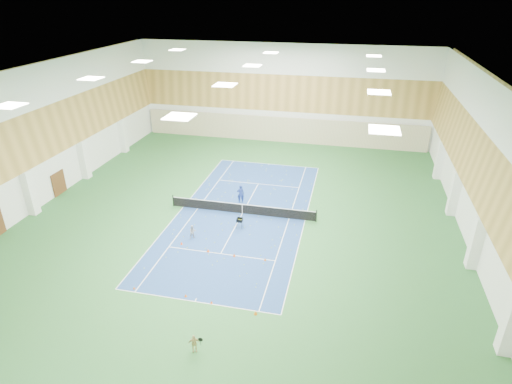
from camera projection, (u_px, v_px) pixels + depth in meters
The scene contains 21 objects.
ground at pixel (242, 214), 37.25m from camera, with size 40.00×40.00×0.00m, color #2A622D.
room_shell at pixel (241, 149), 34.66m from camera, with size 36.00×40.00×12.00m, color white, non-canonical shape.
wood_cladding at pixel (241, 125), 33.80m from camera, with size 36.00×40.00×8.00m, color #B88D44, non-canonical shape.
ceiling_light_grid at pixel (240, 74), 32.10m from camera, with size 21.40×25.40×0.06m, color white, non-canonical shape.
court_surface at pixel (242, 214), 37.25m from camera, with size 10.97×23.77×0.01m, color navy.
tennis_balls_scatter at pixel (242, 213), 37.23m from camera, with size 10.57×22.77×0.07m, color #B7D925, non-canonical shape.
tennis_net at pixel (242, 208), 37.02m from camera, with size 12.80×0.10×1.10m, color black, non-canonical shape.
back_curtain at pixel (281, 130), 53.92m from camera, with size 35.40×0.16×3.20m, color #C6B793.
door_left_b at pixel (59, 183), 40.38m from camera, with size 0.08×1.80×2.20m, color #593319.
coach at pixel (241, 194), 38.82m from camera, with size 0.64×0.42×1.75m, color navy.
child_court at pixel (193, 232), 33.37m from camera, with size 0.55×0.43×1.13m, color #9B9BA4.
child_apron at pixel (194, 343), 22.94m from camera, with size 0.65×0.27×1.10m, color tan.
ball_cart at pixel (240, 223), 34.89m from camera, with size 0.50×0.50×0.86m, color black, non-canonical shape.
cone_svc_a at pixel (181, 243), 32.75m from camera, with size 0.20×0.20×0.21m, color #FD420D.
cone_svc_b at pixel (208, 250), 31.82m from camera, with size 0.22×0.22×0.24m, color #FF550D.
cone_svc_c at pixel (234, 255), 31.27m from camera, with size 0.22×0.22×0.24m, color #DA4C0B.
cone_svc_d at pixel (265, 259), 30.80m from camera, with size 0.19×0.19×0.21m, color orange.
cone_base_a at pixel (134, 288), 27.89m from camera, with size 0.18×0.18×0.19m, color #D65D0B.
cone_base_b at pixel (186, 295), 27.20m from camera, with size 0.19×0.19×0.21m, color #E8570C.
cone_base_c at pixel (211, 302), 26.63m from camera, with size 0.17×0.17×0.19m, color #FF550D.
cone_base_d at pixel (256, 313), 25.72m from camera, with size 0.23×0.23×0.25m, color orange.
Camera 1 is at (8.47, -31.69, 17.80)m, focal length 30.00 mm.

